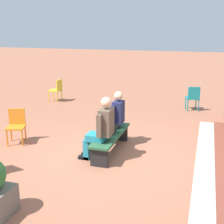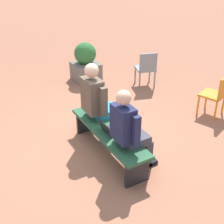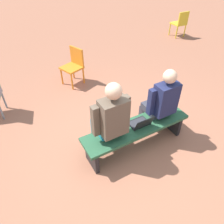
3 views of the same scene
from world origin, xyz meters
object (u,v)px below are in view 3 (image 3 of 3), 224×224
at_px(bench, 136,131).
at_px(person_adult, 110,119).
at_px(person_student, 160,102).
at_px(plastic_chair_near_bench_right, 74,64).
at_px(laptop, 141,123).
at_px(plastic_chair_far_right, 180,22).

height_order(bench, person_adult, person_adult).
xyz_separation_m(person_student, plastic_chair_near_bench_right, (0.56, -2.34, -0.23)).
bearing_deg(bench, laptop, 168.96).
bearing_deg(laptop, plastic_chair_far_right, -139.85).
bearing_deg(plastic_chair_near_bench_right, plastic_chair_far_right, -166.13).
height_order(bench, person_student, person_student).
relative_size(person_adult, plastic_chair_near_bench_right, 1.67).
height_order(person_adult, plastic_chair_far_right, person_adult).
bearing_deg(bench, plastic_chair_far_right, -140.37).
bearing_deg(plastic_chair_near_bench_right, bench, 91.94).
bearing_deg(plastic_chair_far_right, bench, 39.63).
distance_m(bench, plastic_chair_far_right, 5.43).
distance_m(person_student, laptop, 0.47).
distance_m(bench, laptop, 0.16).
bearing_deg(bench, person_adult, -8.93).
xyz_separation_m(person_adult, plastic_chair_far_right, (-4.63, -3.39, -0.26)).
height_order(laptop, plastic_chair_near_bench_right, plastic_chair_near_bench_right).
bearing_deg(laptop, plastic_chair_near_bench_right, -86.61).
xyz_separation_m(plastic_chair_far_right, plastic_chair_near_bench_right, (4.26, 1.05, 0.00)).
height_order(person_student, plastic_chair_far_right, person_student).
distance_m(bench, person_student, 0.60).
bearing_deg(plastic_chair_far_right, person_adult, 36.22).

